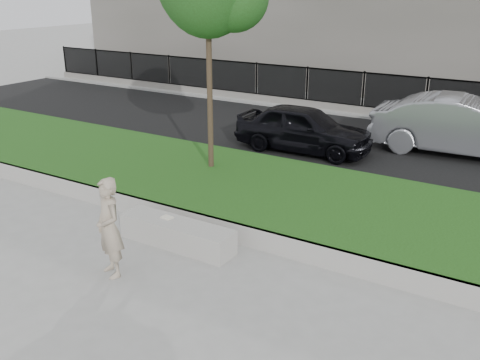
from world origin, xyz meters
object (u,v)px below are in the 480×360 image
Objects in this scene: book at (167,217)px; car_silver at (462,126)px; man at (109,228)px; car_dark at (303,128)px; stone_bench at (177,234)px.

book is 9.16m from car_silver.
man is 0.43× the size of car_dark.
car_dark is at bearing 94.38° from stone_bench.
stone_bench is 6.50m from car_dark.
book is (-0.26, 0.06, 0.24)m from stone_bench.
man is 1.49m from book.
man is 10.50m from car_silver.
stone_bench is 11.07× the size of book.
car_silver reaches higher than car_dark.
car_dark is at bearing 97.43° from book.
car_silver is (3.64, 9.85, -0.00)m from man.
man is at bearing -84.99° from book.
man is (-0.27, -1.38, 0.61)m from stone_bench.
stone_bench is at bearing -177.13° from car_dark.
car_dark is at bearing 113.04° from car_silver.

